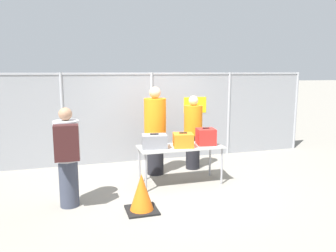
# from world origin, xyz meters

# --- Properties ---
(ground_plane) EXTENTS (120.00, 120.00, 0.00)m
(ground_plane) POSITION_xyz_m (0.00, 0.00, 0.00)
(ground_plane) COLOR gray
(fence_section) EXTENTS (8.39, 0.07, 2.15)m
(fence_section) POSITION_xyz_m (0.01, 1.90, 1.13)
(fence_section) COLOR #9EA0A5
(fence_section) RESTS_ON ground_plane
(inspection_table) EXTENTS (1.63, 0.68, 0.74)m
(inspection_table) POSITION_xyz_m (0.10, 0.03, 0.68)
(inspection_table) COLOR #B2B2AD
(inspection_table) RESTS_ON ground_plane
(suitcase_grey) EXTENTS (0.52, 0.42, 0.28)m
(suitcase_grey) POSITION_xyz_m (-0.41, 0.05, 0.87)
(suitcase_grey) COLOR slate
(suitcase_grey) RESTS_ON inspection_table
(suitcase_orange) EXTENTS (0.43, 0.42, 0.29)m
(suitcase_orange) POSITION_xyz_m (0.13, -0.04, 0.88)
(suitcase_orange) COLOR orange
(suitcase_orange) RESTS_ON inspection_table
(suitcase_red) EXTENTS (0.40, 0.40, 0.34)m
(suitcase_red) POSITION_xyz_m (0.63, 0.03, 0.90)
(suitcase_red) COLOR red
(suitcase_red) RESTS_ON inspection_table
(traveler_hooded) EXTENTS (0.40, 0.62, 1.62)m
(traveler_hooded) POSITION_xyz_m (-1.98, -0.55, 0.89)
(traveler_hooded) COLOR #383D4C
(traveler_hooded) RESTS_ON ground_plane
(security_worker_near) EXTENTS (0.46, 0.46, 1.86)m
(security_worker_near) POSITION_xyz_m (-0.21, 0.76, 0.96)
(security_worker_near) COLOR black
(security_worker_near) RESTS_ON ground_plane
(security_worker_far) EXTENTS (0.41, 0.41, 1.65)m
(security_worker_far) POSITION_xyz_m (0.69, 0.90, 0.85)
(security_worker_far) COLOR black
(security_worker_far) RESTS_ON ground_plane
(utility_trailer) EXTENTS (3.41, 2.03, 0.75)m
(utility_trailer) POSITION_xyz_m (2.20, 4.64, 0.43)
(utility_trailer) COLOR silver
(utility_trailer) RESTS_ON ground_plane
(traffic_cone) EXTENTS (0.49, 0.49, 0.61)m
(traffic_cone) POSITION_xyz_m (-0.90, -1.03, 0.28)
(traffic_cone) COLOR black
(traffic_cone) RESTS_ON ground_plane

